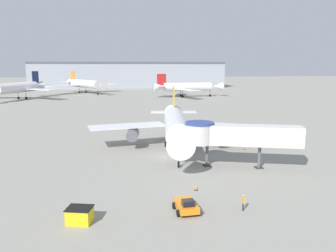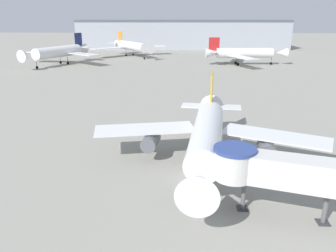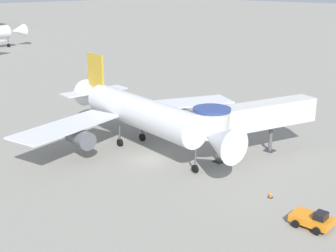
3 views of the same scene
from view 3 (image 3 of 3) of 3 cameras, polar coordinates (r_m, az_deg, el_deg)
name	(u,v)px [view 3 (image 3 of 3)]	position (r m, az deg, el deg)	size (l,w,h in m)	color
ground_plane	(150,160)	(53.14, -2.15, -4.14)	(800.00, 800.00, 0.00)	gray
main_airplane	(139,113)	(55.95, -3.60, 1.60)	(30.89, 29.05, 10.22)	silver
jet_bridge	(247,117)	(53.39, 9.63, 1.07)	(15.94, 7.28, 6.40)	silver
pushback_tug_orange	(313,219)	(40.80, 17.22, -10.82)	(2.43, 3.38, 1.50)	orange
traffic_cone_starboard_wing	(212,127)	(64.14, 5.39, -0.15)	(0.37, 0.37, 0.62)	black
traffic_cone_near_nose	(270,195)	(45.07, 12.38, -8.16)	(0.40, 0.40, 0.67)	black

